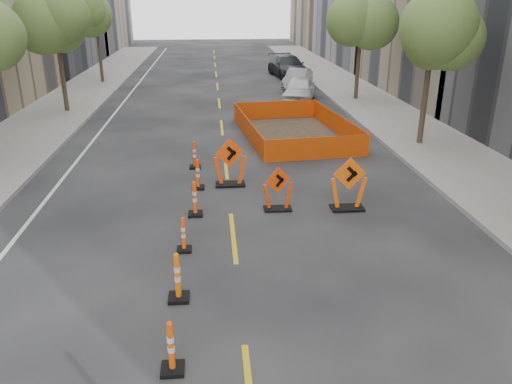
{
  "coord_description": "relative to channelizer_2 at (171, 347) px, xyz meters",
  "views": [
    {
      "loc": [
        -0.47,
        -8.03,
        6.03
      ],
      "look_at": [
        0.65,
        4.43,
        1.1
      ],
      "focal_mm": 35.0,
      "sensor_mm": 36.0,
      "label": 1
    }
  ],
  "objects": [
    {
      "name": "channelizer_2",
      "position": [
        0.0,
        0.0,
        0.0
      ],
      "size": [
        0.4,
        0.4,
        1.02
      ],
      "primitive_type": null,
      "color": "#E64A09",
      "rests_on": "ground"
    },
    {
      "name": "channelizer_7",
      "position": [
        0.13,
        10.95,
        0.01
      ],
      "size": [
        0.41,
        0.41,
        1.04
      ],
      "primitive_type": null,
      "color": "#DA3C09",
      "rests_on": "ground"
    },
    {
      "name": "tree_l_c",
      "position": [
        -7.12,
        21.06,
        4.02
      ],
      "size": [
        2.8,
        2.8,
        5.95
      ],
      "color": "#382B1E",
      "rests_on": "ground"
    },
    {
      "name": "channelizer_5",
      "position": [
        0.24,
        6.57,
        0.03
      ],
      "size": [
        0.42,
        0.42,
        1.07
      ],
      "primitive_type": null,
      "color": "#FF460A",
      "rests_on": "ground"
    },
    {
      "name": "parked_car_far",
      "position": [
        6.99,
        33.22,
        0.31
      ],
      "size": [
        3.02,
        5.88,
        1.63
      ],
      "primitive_type": "imported",
      "rotation": [
        0.0,
        0.0,
        0.13
      ],
      "color": "black",
      "rests_on": "ground"
    },
    {
      "name": "tree_l_d",
      "position": [
        -7.12,
        31.06,
        4.02
      ],
      "size": [
        2.8,
        2.8,
        5.95
      ],
      "color": "#382B1E",
      "rests_on": "ground"
    },
    {
      "name": "channelizer_6",
      "position": [
        0.29,
        8.76,
        0.01
      ],
      "size": [
        0.41,
        0.41,
        1.04
      ],
      "primitive_type": null,
      "color": "#E83E09",
      "rests_on": "ground"
    },
    {
      "name": "tree_r_c",
      "position": [
        9.68,
        23.06,
        4.02
      ],
      "size": [
        2.8,
        2.8,
        5.95
      ],
      "color": "#382B1E",
      "rests_on": "ground"
    },
    {
      "name": "channelizer_3",
      "position": [
        -0.01,
        2.19,
        0.05
      ],
      "size": [
        0.44,
        0.44,
        1.12
      ],
      "primitive_type": null,
      "color": "#EC6109",
      "rests_on": "ground"
    },
    {
      "name": "ground_plane",
      "position": [
        1.28,
        1.06,
        -0.51
      ],
      "size": [
        140.0,
        140.0,
        0.0
      ],
      "primitive_type": "plane",
      "color": "black"
    },
    {
      "name": "chevron_sign_left",
      "position": [
        1.37,
        8.98,
        0.33
      ],
      "size": [
        1.28,
        1.02,
        1.67
      ],
      "primitive_type": null,
      "rotation": [
        0.0,
        0.0,
        0.37
      ],
      "color": "#F7440A",
      "rests_on": "ground"
    },
    {
      "name": "parked_car_near",
      "position": [
        6.15,
        23.0,
        0.24
      ],
      "size": [
        2.87,
        4.69,
        1.49
      ],
      "primitive_type": "imported",
      "rotation": [
        0.0,
        0.0,
        -0.27
      ],
      "color": "silver",
      "rests_on": "ground"
    },
    {
      "name": "tree_r_b",
      "position": [
        9.68,
        13.06,
        4.02
      ],
      "size": [
        2.8,
        2.8,
        5.95
      ],
      "color": "#382B1E",
      "rests_on": "ground"
    },
    {
      "name": "chevron_sign_right",
      "position": [
        4.81,
        6.61,
        0.32
      ],
      "size": [
        1.15,
        0.74,
        1.65
      ],
      "primitive_type": null,
      "rotation": [
        0.0,
        0.0,
        0.07
      ],
      "color": "#EA5609",
      "rests_on": "ground"
    },
    {
      "name": "safety_fence",
      "position": [
        4.52,
        15.18,
        -0.05
      ],
      "size": [
        5.03,
        7.69,
        0.91
      ],
      "primitive_type": null,
      "rotation": [
        0.0,
        0.0,
        0.11
      ],
      "color": "#E0550B",
      "rests_on": "ground"
    },
    {
      "name": "parked_car_mid",
      "position": [
        6.87,
        27.8,
        0.15
      ],
      "size": [
        2.79,
        4.25,
        1.32
      ],
      "primitive_type": "imported",
      "rotation": [
        0.0,
        0.0,
        -0.38
      ],
      "color": "gray",
      "rests_on": "ground"
    },
    {
      "name": "chevron_sign_center",
      "position": [
        2.71,
        6.76,
        0.18
      ],
      "size": [
        1.07,
        0.89,
        1.38
      ],
      "primitive_type": null,
      "rotation": [
        0.0,
        0.0,
        0.43
      ],
      "color": "red",
      "rests_on": "ground"
    },
    {
      "name": "sidewalk_left",
      "position": [
        -7.72,
        13.06,
        -0.43
      ],
      "size": [
        4.0,
        90.0,
        0.15
      ],
      "primitive_type": "cube",
      "color": "gray",
      "rests_on": "ground"
    },
    {
      "name": "channelizer_4",
      "position": [
        0.01,
        4.38,
        -0.04
      ],
      "size": [
        0.37,
        0.37,
        0.93
      ],
      "primitive_type": null,
      "color": "#FD490A",
      "rests_on": "ground"
    },
    {
      "name": "sidewalk_right",
      "position": [
        10.28,
        13.06,
        -0.43
      ],
      "size": [
        4.0,
        90.0,
        0.15
      ],
      "primitive_type": "cube",
      "color": "gray",
      "rests_on": "ground"
    }
  ]
}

